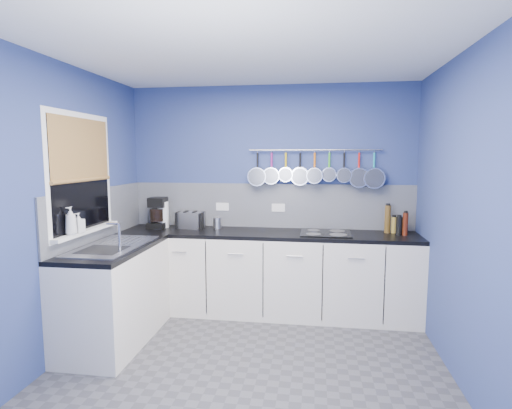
% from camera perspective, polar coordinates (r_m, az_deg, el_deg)
% --- Properties ---
extents(floor, '(3.20, 3.00, 0.02)m').
position_cam_1_polar(floor, '(3.57, -1.04, -22.06)').
color(floor, '#47474C').
rests_on(floor, ground).
extents(ceiling, '(3.20, 3.00, 0.02)m').
position_cam_1_polar(ceiling, '(3.22, -1.14, 21.12)').
color(ceiling, white).
rests_on(ceiling, ground).
extents(wall_back, '(3.20, 0.02, 2.50)m').
position_cam_1_polar(wall_back, '(4.64, 1.98, 1.09)').
color(wall_back, navy).
rests_on(wall_back, ground).
extents(wall_front, '(3.20, 0.02, 2.50)m').
position_cam_1_polar(wall_front, '(1.72, -9.50, -8.93)').
color(wall_front, navy).
rests_on(wall_front, ground).
extents(wall_left, '(0.02, 3.00, 2.50)m').
position_cam_1_polar(wall_left, '(3.77, -25.99, -0.93)').
color(wall_left, navy).
rests_on(wall_left, ground).
extents(wall_right, '(0.02, 3.00, 2.50)m').
position_cam_1_polar(wall_right, '(3.30, 27.66, -2.03)').
color(wall_right, navy).
rests_on(wall_right, ground).
extents(backsplash_back, '(3.20, 0.02, 0.50)m').
position_cam_1_polar(backsplash_back, '(4.63, 1.94, -0.17)').
color(backsplash_back, gray).
rests_on(backsplash_back, wall_back).
extents(backsplash_left, '(0.02, 1.80, 0.50)m').
position_cam_1_polar(backsplash_left, '(4.28, -21.15, -1.21)').
color(backsplash_left, gray).
rests_on(backsplash_left, wall_left).
extents(cabinet_run_back, '(3.20, 0.60, 0.86)m').
position_cam_1_polar(cabinet_run_back, '(4.50, 1.49, -9.75)').
color(cabinet_run_back, silver).
rests_on(cabinet_run_back, ground).
extents(worktop_back, '(3.20, 0.60, 0.04)m').
position_cam_1_polar(worktop_back, '(4.39, 1.51, -4.12)').
color(worktop_back, black).
rests_on(worktop_back, cabinet_run_back).
extents(cabinet_run_left, '(0.60, 1.20, 0.86)m').
position_cam_1_polar(cabinet_run_left, '(4.05, -19.21, -12.06)').
color(cabinet_run_left, silver).
rests_on(cabinet_run_left, ground).
extents(worktop_left, '(0.60, 1.20, 0.04)m').
position_cam_1_polar(worktop_left, '(3.93, -19.47, -5.82)').
color(worktop_left, black).
rests_on(worktop_left, cabinet_run_left).
extents(window_frame, '(0.01, 1.00, 1.10)m').
position_cam_1_polar(window_frame, '(3.98, -23.36, 3.91)').
color(window_frame, white).
rests_on(window_frame, wall_left).
extents(window_glass, '(0.01, 0.90, 1.00)m').
position_cam_1_polar(window_glass, '(3.98, -23.30, 3.91)').
color(window_glass, black).
rests_on(window_glass, wall_left).
extents(bamboo_blind, '(0.01, 0.90, 0.55)m').
position_cam_1_polar(bamboo_blind, '(3.97, -23.36, 7.16)').
color(bamboo_blind, '#AA8944').
rests_on(bamboo_blind, wall_left).
extents(window_sill, '(0.10, 0.98, 0.03)m').
position_cam_1_polar(window_sill, '(4.02, -22.71, -3.43)').
color(window_sill, white).
rests_on(window_sill, wall_left).
extents(sink_unit, '(0.50, 0.95, 0.01)m').
position_cam_1_polar(sink_unit, '(3.92, -19.48, -5.48)').
color(sink_unit, silver).
rests_on(sink_unit, worktop_left).
extents(mixer_tap, '(0.12, 0.08, 0.26)m').
position_cam_1_polar(mixer_tap, '(3.67, -18.65, -4.28)').
color(mixer_tap, silver).
rests_on(mixer_tap, worktop_left).
extents(socket_left, '(0.15, 0.01, 0.09)m').
position_cam_1_polar(socket_left, '(4.72, -4.73, -0.31)').
color(socket_left, white).
rests_on(socket_left, backsplash_back).
extents(socket_right, '(0.15, 0.01, 0.09)m').
position_cam_1_polar(socket_right, '(4.61, 3.16, -0.45)').
color(socket_right, white).
rests_on(socket_right, backsplash_back).
extents(pot_rail, '(1.45, 0.02, 0.02)m').
position_cam_1_polar(pot_rail, '(4.53, 8.27, 7.59)').
color(pot_rail, silver).
rests_on(pot_rail, wall_back).
extents(soap_bottle_a, '(0.11, 0.11, 0.24)m').
position_cam_1_polar(soap_bottle_a, '(3.77, -24.60, -2.10)').
color(soap_bottle_a, white).
rests_on(soap_bottle_a, window_sill).
extents(soap_bottle_b, '(0.10, 0.10, 0.17)m').
position_cam_1_polar(soap_bottle_b, '(3.87, -23.68, -2.34)').
color(soap_bottle_b, white).
rests_on(soap_bottle_b, window_sill).
extents(paper_towel, '(0.16, 0.16, 0.30)m').
position_cam_1_polar(paper_towel, '(4.76, -12.95, -1.38)').
color(paper_towel, white).
rests_on(paper_towel, worktop_back).
extents(coffee_maker, '(0.20, 0.22, 0.35)m').
position_cam_1_polar(coffee_maker, '(4.74, -13.70, -1.14)').
color(coffee_maker, black).
rests_on(coffee_maker, worktop_back).
extents(toaster, '(0.31, 0.22, 0.18)m').
position_cam_1_polar(toaster, '(4.65, -9.20, -2.18)').
color(toaster, silver).
rests_on(toaster, worktop_back).
extents(canister, '(0.11, 0.11, 0.13)m').
position_cam_1_polar(canister, '(4.59, -5.47, -2.61)').
color(canister, silver).
rests_on(canister, worktop_back).
extents(hob, '(0.52, 0.46, 0.01)m').
position_cam_1_polar(hob, '(4.35, 9.76, -3.98)').
color(hob, black).
rests_on(hob, worktop_back).
extents(pan_0, '(0.21, 0.09, 0.40)m').
position_cam_1_polar(pan_0, '(4.57, 0.21, 5.14)').
color(pan_0, silver).
rests_on(pan_0, pot_rail).
extents(pan_1, '(0.19, 0.08, 0.38)m').
position_cam_1_polar(pan_1, '(4.55, 2.20, 5.26)').
color(pan_1, silver).
rests_on(pan_1, pot_rail).
extents(pan_2, '(0.16, 0.06, 0.35)m').
position_cam_1_polar(pan_2, '(4.54, 4.20, 5.42)').
color(pan_2, silver).
rests_on(pan_2, pot_rail).
extents(pan_3, '(0.20, 0.05, 0.39)m').
position_cam_1_polar(pan_3, '(4.53, 6.21, 5.16)').
color(pan_3, silver).
rests_on(pan_3, pot_rail).
extents(pan_4, '(0.18, 0.13, 0.37)m').
position_cam_1_polar(pan_4, '(4.52, 8.23, 5.28)').
color(pan_4, silver).
rests_on(pan_4, pot_rail).
extents(pan_5, '(0.16, 0.07, 0.35)m').
position_cam_1_polar(pan_5, '(4.53, 10.25, 5.37)').
color(pan_5, silver).
rests_on(pan_5, pot_rail).
extents(pan_6, '(0.16, 0.09, 0.35)m').
position_cam_1_polar(pan_6, '(4.53, 12.26, 5.27)').
color(pan_6, silver).
rests_on(pan_6, pot_rail).
extents(pan_7, '(0.22, 0.09, 0.41)m').
position_cam_1_polar(pan_7, '(4.55, 14.26, 4.89)').
color(pan_7, silver).
rests_on(pan_7, pot_rail).
extents(pan_8, '(0.23, 0.10, 0.42)m').
position_cam_1_polar(pan_8, '(4.57, 16.24, 4.77)').
color(pan_8, silver).
rests_on(pan_8, pot_rail).
extents(condiment_0, '(0.06, 0.06, 0.15)m').
position_cam_1_polar(condiment_0, '(4.57, 19.96, -2.89)').
color(condiment_0, brown).
rests_on(condiment_0, worktop_back).
extents(condiment_1, '(0.06, 0.06, 0.17)m').
position_cam_1_polar(condiment_1, '(4.55, 18.82, -2.75)').
color(condiment_1, olive).
rests_on(condiment_1, worktop_back).
extents(condiment_2, '(0.06, 0.06, 0.29)m').
position_cam_1_polar(condiment_2, '(4.53, 18.01, -1.97)').
color(condiment_2, brown).
rests_on(condiment_2, worktop_back).
extents(condiment_3, '(0.05, 0.05, 0.23)m').
position_cam_1_polar(condiment_3, '(4.45, 20.25, -2.60)').
color(condiment_3, '#4C190C').
rests_on(condiment_3, worktop_back).
extents(condiment_4, '(0.06, 0.06, 0.19)m').
position_cam_1_polar(condiment_4, '(4.46, 19.46, -2.85)').
color(condiment_4, black).
rests_on(condiment_4, worktop_back).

